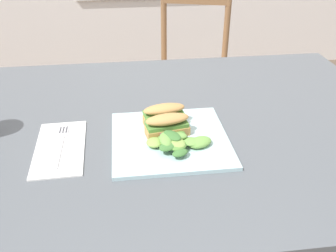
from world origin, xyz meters
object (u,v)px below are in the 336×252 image
object	(u,v)px
chair_wooden_far	(190,78)
sandwich_half_back	(164,114)
dining_table	(167,155)
sandwich_half_front	(167,124)
fork_on_napkin	(61,143)
plate_lunch	(170,139)

from	to	relation	value
chair_wooden_far	sandwich_half_back	distance (m)	1.06
chair_wooden_far	sandwich_half_back	world-z (taller)	chair_wooden_far
dining_table	sandwich_half_front	distance (m)	0.17
fork_on_napkin	dining_table	bearing A→B (deg)	16.65
chair_wooden_far	sandwich_half_back	xyz separation A→B (m)	(-0.26, -0.98, 0.33)
chair_wooden_far	plate_lunch	world-z (taller)	chair_wooden_far
chair_wooden_far	fork_on_napkin	bearing A→B (deg)	-116.75
chair_wooden_far	fork_on_napkin	size ratio (longest dim) A/B	4.70
sandwich_half_front	dining_table	bearing A→B (deg)	82.43
dining_table	plate_lunch	xyz separation A→B (m)	(-0.01, -0.10, 0.12)
sandwich_half_back	dining_table	bearing A→B (deg)	66.54
chair_wooden_far	plate_lunch	size ratio (longest dim) A/B	3.02
chair_wooden_far	sandwich_half_back	size ratio (longest dim) A/B	7.48
plate_lunch	sandwich_half_back	xyz separation A→B (m)	(-0.01, 0.07, 0.03)
dining_table	fork_on_napkin	world-z (taller)	fork_on_napkin
sandwich_half_front	fork_on_napkin	xyz separation A→B (m)	(-0.27, 0.00, -0.03)
fork_on_napkin	sandwich_half_front	bearing A→B (deg)	-0.14
dining_table	fork_on_napkin	bearing A→B (deg)	-163.35
dining_table	sandwich_half_back	xyz separation A→B (m)	(-0.01, -0.03, 0.15)
chair_wooden_far	dining_table	bearing A→B (deg)	-104.42
chair_wooden_far	sandwich_half_front	xyz separation A→B (m)	(-0.26, -1.03, 0.33)
chair_wooden_far	plate_lunch	distance (m)	1.12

